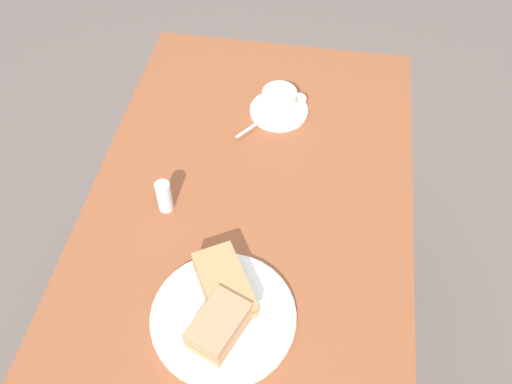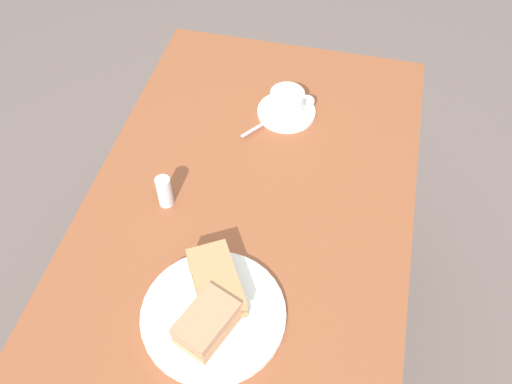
% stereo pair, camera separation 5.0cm
% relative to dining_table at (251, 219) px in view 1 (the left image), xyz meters
% --- Properties ---
extents(ground_plane, '(6.00, 6.00, 0.00)m').
position_rel_dining_table_xyz_m(ground_plane, '(0.00, 0.00, -0.67)').
color(ground_plane, '#6D5F59').
extents(dining_table, '(1.09, 0.70, 0.76)m').
position_rel_dining_table_xyz_m(dining_table, '(0.00, 0.00, 0.00)').
color(dining_table, brown).
rests_on(dining_table, ground_plane).
extents(sandwich_plate, '(0.27, 0.27, 0.01)m').
position_rel_dining_table_xyz_m(sandwich_plate, '(-0.30, -0.00, 0.10)').
color(sandwich_plate, white).
rests_on(sandwich_plate, dining_table).
extents(sandwich_front, '(0.13, 0.11, 0.05)m').
position_rel_dining_table_xyz_m(sandwich_front, '(-0.33, 0.00, 0.13)').
color(sandwich_front, tan).
rests_on(sandwich_front, sandwich_plate).
extents(sandwich_back, '(0.17, 0.14, 0.05)m').
position_rel_dining_table_xyz_m(sandwich_back, '(-0.25, 0.01, 0.13)').
color(sandwich_back, tan).
rests_on(sandwich_back, sandwich_plate).
extents(coffee_saucer, '(0.14, 0.14, 0.01)m').
position_rel_dining_table_xyz_m(coffee_saucer, '(0.27, -0.03, 0.09)').
color(coffee_saucer, white).
rests_on(coffee_saucer, dining_table).
extents(coffee_cup, '(0.08, 0.11, 0.06)m').
position_rel_dining_table_xyz_m(coffee_cup, '(0.27, -0.03, 0.13)').
color(coffee_cup, white).
rests_on(coffee_cup, coffee_saucer).
extents(spoon, '(0.09, 0.07, 0.01)m').
position_rel_dining_table_xyz_m(spoon, '(0.21, 0.02, 0.10)').
color(spoon, silver).
rests_on(spoon, coffee_saucer).
extents(salt_shaker, '(0.03, 0.03, 0.08)m').
position_rel_dining_table_xyz_m(salt_shaker, '(-0.06, 0.17, 0.13)').
color(salt_shaker, silver).
rests_on(salt_shaker, dining_table).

